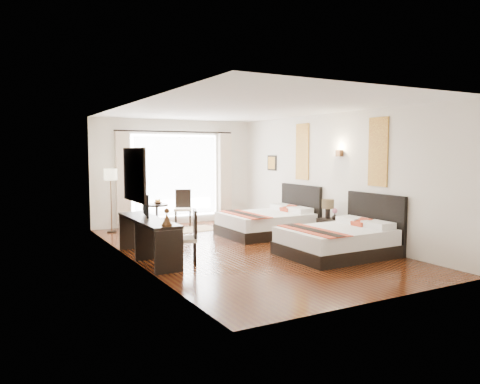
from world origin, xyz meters
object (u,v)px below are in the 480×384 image
floor_lamp (111,179)px  window_chair (183,215)px  television (143,205)px  vase (335,217)px  fruit_bowl (158,203)px  bed_far (269,222)px  console_desk (148,239)px  side_table (157,217)px  bed_near (340,240)px  desk_chair (185,248)px  nightstand (331,230)px  table_lamp (328,205)px

floor_lamp → window_chair: (1.89, 0.08, -1.01)m
television → floor_lamp: 2.88m
vase → fruit_bowl: size_ratio=0.62×
floor_lamp → bed_far: bearing=-34.3°
console_desk → side_table: console_desk is taller
vase → side_table: size_ratio=0.21×
side_table → window_chair: (0.80, 0.26, -0.03)m
bed_near → fruit_bowl: (-2.04, 4.45, 0.38)m
desk_chair → floor_lamp: 4.01m
nightstand → desk_chair: size_ratio=0.55×
nightstand → fruit_bowl: fruit_bowl is taller
window_chair → console_desk: bearing=-6.9°
television → nightstand: bearing=-84.4°
bed_far → console_desk: 3.44m
bed_far → console_desk: (-3.27, -1.06, 0.08)m
table_lamp → side_table: size_ratio=0.65×
nightstand → bed_near: bearing=-123.2°
console_desk → floor_lamp: size_ratio=1.43×
console_desk → side_table: (1.21, 3.04, -0.06)m
vase → side_table: (-2.77, 3.46, -0.24)m
side_table → desk_chair: bearing=-101.7°
console_desk → bed_far: bearing=18.0°
fruit_bowl → table_lamp: bearing=-49.9°
console_desk → desk_chair: 0.80m
bed_far → vase: 1.68m
vase → console_desk: size_ratio=0.06×
bed_far → nightstand: bearing=-62.5°
table_lamp → fruit_bowl: (-2.73, 3.25, -0.11)m
bed_far → side_table: bearing=136.3°
table_lamp → bed_far: bearing=119.4°
nightstand → console_desk: size_ratio=0.24×
desk_chair → bed_far: bearing=-129.1°
nightstand → vase: vase is taller
bed_near → table_lamp: bearing=59.8°
desk_chair → fruit_bowl: (0.80, 3.70, 0.38)m
window_chair → fruit_bowl: bearing=-47.7°
table_lamp → console_desk: (-3.98, 0.20, -0.41)m
nightstand → side_table: size_ratio=0.81×
floor_lamp → window_chair: 2.15m
fruit_bowl → bed_near: bearing=-65.4°
desk_chair → table_lamp: bearing=-153.1°
bed_near → console_desk: bearing=156.9°
bed_near → bed_far: bearing=90.3°
console_desk → window_chair: (2.02, 3.29, -0.09)m
nightstand → desk_chair: desk_chair is taller
fruit_bowl → side_table: bearing=-160.4°
vase → television: bearing=168.9°
nightstand → table_lamp: table_lamp is taller
bed_far → television: bearing=-167.6°
nightstand → desk_chair: 3.56m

